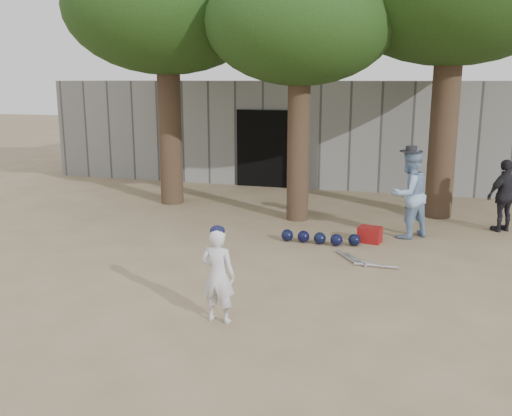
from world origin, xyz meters
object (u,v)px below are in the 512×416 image
(boy_player, at_px, (218,276))
(red_bag, at_px, (370,235))
(spectator_dark, at_px, (505,196))
(spectator_blue, at_px, (409,194))

(boy_player, height_order, red_bag, boy_player)
(boy_player, distance_m, red_bag, 4.53)
(spectator_dark, bearing_deg, spectator_blue, -8.70)
(boy_player, bearing_deg, spectator_dark, -121.15)
(boy_player, distance_m, spectator_blue, 5.30)
(boy_player, bearing_deg, red_bag, -106.19)
(spectator_blue, bearing_deg, boy_player, 20.14)
(red_bag, bearing_deg, boy_player, -109.46)
(spectator_blue, xyz_separation_m, red_bag, (-0.66, -0.58, -0.72))
(boy_player, height_order, spectator_blue, spectator_blue)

